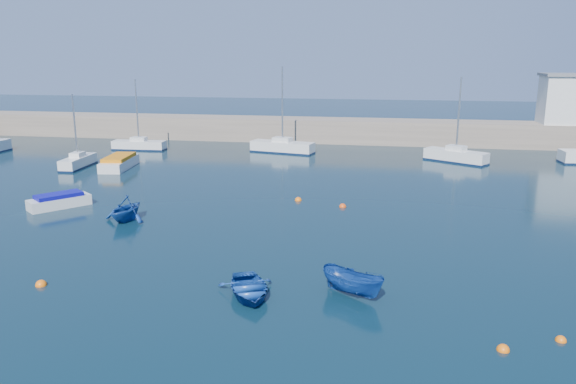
% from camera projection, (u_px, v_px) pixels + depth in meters
% --- Properties ---
extents(ground, '(220.00, 220.00, 0.00)m').
position_uv_depth(ground, '(145.00, 318.00, 21.49)').
color(ground, '#0A212E').
rests_on(ground, ground).
extents(back_wall, '(96.00, 4.50, 2.60)m').
position_uv_depth(back_wall, '(310.00, 130.00, 65.16)').
color(back_wall, gray).
rests_on(back_wall, ground).
extents(sailboat_3, '(1.63, 4.86, 6.48)m').
position_uv_depth(sailboat_3, '(78.00, 161.00, 49.99)').
color(sailboat_3, silver).
rests_on(sailboat_3, ground).
extents(sailboat_5, '(5.60, 1.75, 7.35)m').
position_uv_depth(sailboat_5, '(139.00, 145.00, 59.30)').
color(sailboat_5, silver).
rests_on(sailboat_5, ground).
extents(sailboat_6, '(6.81, 3.24, 8.66)m').
position_uv_depth(sailboat_6, '(282.00, 146.00, 57.70)').
color(sailboat_6, silver).
rests_on(sailboat_6, ground).
extents(sailboat_7, '(5.84, 4.57, 7.87)m').
position_uv_depth(sailboat_7, '(456.00, 155.00, 52.55)').
color(sailboat_7, silver).
rests_on(sailboat_7, ground).
extents(motorboat_1, '(3.47, 3.85, 0.95)m').
position_uv_depth(motorboat_1, '(59.00, 201.00, 36.94)').
color(motorboat_1, silver).
rests_on(motorboat_1, ground).
extents(motorboat_2, '(2.60, 5.68, 1.13)m').
position_uv_depth(motorboat_2, '(119.00, 162.00, 49.75)').
color(motorboat_2, silver).
rests_on(motorboat_2, ground).
extents(dinghy_center, '(3.43, 3.94, 0.68)m').
position_uv_depth(dinghy_center, '(249.00, 289.00, 23.35)').
color(dinghy_center, navy).
rests_on(dinghy_center, ground).
extents(dinghy_left, '(2.96, 3.30, 1.55)m').
position_uv_depth(dinghy_left, '(126.00, 208.00, 33.88)').
color(dinghy_left, navy).
rests_on(dinghy_left, ground).
extents(dinghy_right, '(3.16, 2.54, 1.16)m').
position_uv_depth(dinghy_right, '(353.00, 283.00, 23.32)').
color(dinghy_right, navy).
rests_on(dinghy_right, ground).
extents(buoy_0, '(0.50, 0.50, 0.50)m').
position_uv_depth(buoy_0, '(41.00, 285.00, 24.53)').
color(buoy_0, orange).
rests_on(buoy_0, ground).
extents(buoy_1, '(0.48, 0.48, 0.48)m').
position_uv_depth(buoy_1, '(343.00, 207.00, 37.13)').
color(buoy_1, '#E34811').
rests_on(buoy_1, ground).
extents(buoy_2, '(0.39, 0.39, 0.39)m').
position_uv_depth(buoy_2, '(561.00, 341.00, 19.78)').
color(buoy_2, orange).
rests_on(buoy_2, ground).
extents(buoy_3, '(0.48, 0.48, 0.48)m').
position_uv_depth(buoy_3, '(298.00, 200.00, 38.79)').
color(buoy_3, orange).
rests_on(buoy_3, ground).
extents(buoy_5, '(0.45, 0.45, 0.45)m').
position_uv_depth(buoy_5, '(503.00, 350.00, 19.15)').
color(buoy_5, orange).
rests_on(buoy_5, ground).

